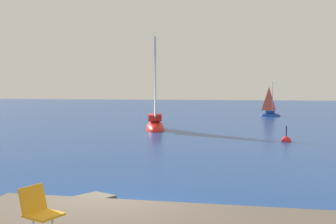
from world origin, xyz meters
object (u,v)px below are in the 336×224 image
(sailboat_near, at_px, (155,124))
(beach_chair, at_px, (39,208))
(marker_buoy, at_px, (286,141))
(sailboat_far, at_px, (270,114))

(sailboat_near, distance_m, beach_chair, 21.65)
(sailboat_near, xyz_separation_m, marker_buoy, (8.36, -4.77, -0.38))
(sailboat_far, distance_m, beach_chair, 36.42)
(sailboat_far, height_order, marker_buoy, sailboat_far)
(beach_chair, xyz_separation_m, marker_buoy, (6.05, 16.74, -1.04))
(sailboat_near, distance_m, marker_buoy, 9.63)
(sailboat_near, distance_m, sailboat_far, 16.93)
(beach_chair, relative_size, marker_buoy, 0.71)
(beach_chair, bearing_deg, sailboat_near, 119.42)
(sailboat_near, xyz_separation_m, beach_chair, (2.31, -21.51, 0.66))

